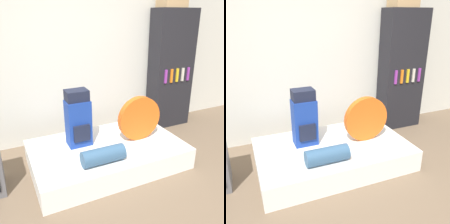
{
  "view_description": "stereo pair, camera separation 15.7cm",
  "coord_description": "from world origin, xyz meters",
  "views": [
    {
      "loc": [
        -1.17,
        -1.77,
        1.89
      ],
      "look_at": [
        0.1,
        0.86,
        0.74
      ],
      "focal_mm": 40.0,
      "sensor_mm": 36.0,
      "label": 1
    },
    {
      "loc": [
        -1.02,
        -1.84,
        1.89
      ],
      "look_at": [
        0.1,
        0.86,
        0.74
      ],
      "focal_mm": 40.0,
      "sensor_mm": 36.0,
      "label": 2
    }
  ],
  "objects": [
    {
      "name": "bed",
      "position": [
        0.03,
        0.86,
        0.14
      ],
      "size": [
        1.95,
        1.19,
        0.29
      ],
      "color": "white",
      "rests_on": "ground_plane"
    },
    {
      "name": "tent_bag",
      "position": [
        0.49,
        0.84,
        0.59
      ],
      "size": [
        0.6,
        0.09,
        0.6
      ],
      "color": "#E05B19",
      "rests_on": "bed"
    },
    {
      "name": "cardboard_box",
      "position": [
        1.51,
        1.64,
        2.06
      ],
      "size": [
        0.41,
        0.3,
        0.17
      ],
      "color": "tan",
      "rests_on": "bookshelf"
    },
    {
      "name": "bookshelf",
      "position": [
        1.58,
        1.62,
        0.99
      ],
      "size": [
        0.72,
        0.37,
        1.98
      ],
      "color": "black",
      "rests_on": "ground_plane"
    },
    {
      "name": "ground_plane",
      "position": [
        0.0,
        0.0,
        0.0
      ],
      "size": [
        16.0,
        16.0,
        0.0
      ],
      "primitive_type": "plane",
      "color": "brown"
    },
    {
      "name": "backpack",
      "position": [
        -0.29,
        1.04,
        0.64
      ],
      "size": [
        0.3,
        0.26,
        0.74
      ],
      "color": "navy",
      "rests_on": "bed"
    },
    {
      "name": "sleeping_roll",
      "position": [
        -0.19,
        0.49,
        0.38
      ],
      "size": [
        0.51,
        0.19,
        0.19
      ],
      "color": "#33567A",
      "rests_on": "bed"
    },
    {
      "name": "wall_back",
      "position": [
        0.0,
        1.88,
        1.3
      ],
      "size": [
        8.0,
        0.05,
        2.6
      ],
      "color": "silver",
      "rests_on": "ground_plane"
    }
  ]
}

